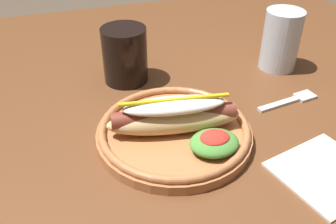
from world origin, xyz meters
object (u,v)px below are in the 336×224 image
object	(u,v)px
napkin	(327,173)
hot_dog_plate	(176,128)
fork	(291,100)
soda_cup	(125,55)
water_cup	(281,40)

from	to	relation	value
napkin	hot_dog_plate	bearing A→B (deg)	141.77
fork	soda_cup	distance (m)	0.32
soda_cup	water_cup	size ratio (longest dim) A/B	0.89
hot_dog_plate	fork	distance (m)	0.23
hot_dog_plate	water_cup	distance (m)	0.32
water_cup	napkin	world-z (taller)	water_cup
hot_dog_plate	water_cup	world-z (taller)	water_cup
fork	water_cup	xyz separation A→B (m)	(0.04, 0.12, 0.06)
soda_cup	fork	bearing A→B (deg)	-32.72
hot_dog_plate	fork	world-z (taller)	hot_dog_plate
soda_cup	napkin	xyz separation A→B (m)	(0.20, -0.34, -0.05)
hot_dog_plate	fork	xyz separation A→B (m)	(0.23, 0.04, -0.02)
hot_dog_plate	napkin	distance (m)	0.22
soda_cup	napkin	bearing A→B (deg)	-59.06
fork	water_cup	world-z (taller)	water_cup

